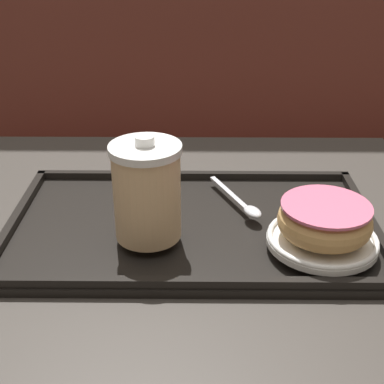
# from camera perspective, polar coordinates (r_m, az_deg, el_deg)

# --- Properties ---
(booth_bench) EXTENTS (1.79, 0.44, 1.00)m
(booth_bench) POSITION_cam_1_polar(r_m,az_deg,el_deg) (1.75, 6.34, -0.41)
(booth_bench) COLOR brown
(booth_bench) RESTS_ON ground_plane
(cafe_table) EXTENTS (0.87, 0.75, 0.71)m
(cafe_table) POSITION_cam_1_polar(r_m,az_deg,el_deg) (0.89, -2.52, -13.61)
(cafe_table) COLOR #38332D
(cafe_table) RESTS_ON ground_plane
(serving_tray) EXTENTS (0.53, 0.31, 0.02)m
(serving_tray) POSITION_cam_1_polar(r_m,az_deg,el_deg) (0.79, -0.00, -3.66)
(serving_tray) COLOR black
(serving_tray) RESTS_ON cafe_table
(coffee_cup_front) EXTENTS (0.09, 0.09, 0.14)m
(coffee_cup_front) POSITION_cam_1_polar(r_m,az_deg,el_deg) (0.71, -4.83, 0.09)
(coffee_cup_front) COLOR #E0B784
(coffee_cup_front) RESTS_ON serving_tray
(plate_with_chocolate_donut) EXTENTS (0.15, 0.15, 0.01)m
(plate_with_chocolate_donut) POSITION_cam_1_polar(r_m,az_deg,el_deg) (0.73, 13.70, -4.92)
(plate_with_chocolate_donut) COLOR white
(plate_with_chocolate_donut) RESTS_ON serving_tray
(donut_chocolate_glazed) EXTENTS (0.12, 0.12, 0.05)m
(donut_chocolate_glazed) POSITION_cam_1_polar(r_m,az_deg,el_deg) (0.72, 13.96, -2.90)
(donut_chocolate_glazed) COLOR tan
(donut_chocolate_glazed) RESTS_ON plate_with_chocolate_donut
(spoon) EXTENTS (0.08, 0.14, 0.01)m
(spoon) POSITION_cam_1_polar(r_m,az_deg,el_deg) (0.80, 5.67, -1.45)
(spoon) COLOR silver
(spoon) RESTS_ON serving_tray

